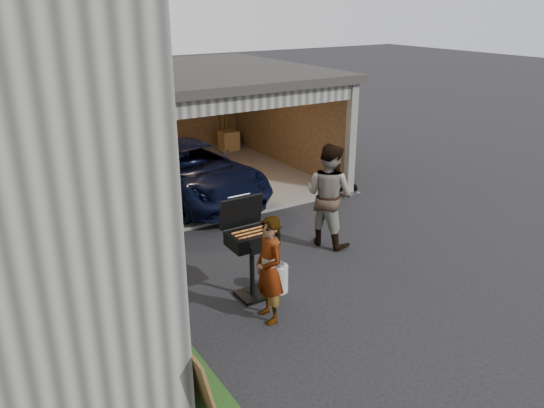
{
  "coord_description": "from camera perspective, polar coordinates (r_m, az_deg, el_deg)",
  "views": [
    {
      "loc": [
        -4.28,
        -6.0,
        4.46
      ],
      "look_at": [
        0.29,
        1.34,
        1.15
      ],
      "focal_mm": 35.0,
      "sensor_mm": 36.0,
      "label": 1
    }
  ],
  "objects": [
    {
      "name": "garage",
      "position": [
        14.0,
        -10.37,
        9.93
      ],
      "size": [
        6.8,
        6.3,
        2.9
      ],
      "color": "#605E59",
      "rests_on": "ground"
    },
    {
      "name": "groundcover_strip",
      "position": [
        6.99,
        -8.0,
        -18.67
      ],
      "size": [
        0.5,
        8.0,
        0.06
      ],
      "primitive_type": "cube",
      "color": "#193814",
      "rests_on": "ground"
    },
    {
      "name": "ground",
      "position": [
        8.62,
        3.12,
        -10.27
      ],
      "size": [
        80.0,
        80.0,
        0.0
      ],
      "primitive_type": "plane",
      "color": "black",
      "rests_on": "ground"
    },
    {
      "name": "man",
      "position": [
        10.17,
        6.09,
        0.97
      ],
      "size": [
        1.06,
        1.19,
        2.02
      ],
      "primitive_type": "imported",
      "rotation": [
        0.0,
        0.0,
        1.93
      ],
      "color": "#3E1D18",
      "rests_on": "ground"
    },
    {
      "name": "bbq_grill",
      "position": [
        8.29,
        -2.34,
        -4.03
      ],
      "size": [
        0.73,
        0.64,
        1.63
      ],
      "color": "black",
      "rests_on": "ground"
    },
    {
      "name": "plywood_panel",
      "position": [
        6.43,
        -8.1,
        -18.05
      ],
      "size": [
        0.22,
        0.79,
        0.87
      ],
      "primitive_type": "cube",
      "rotation": [
        0.0,
        -0.21,
        0.0
      ],
      "color": "brown",
      "rests_on": "ground"
    },
    {
      "name": "hand_truck",
      "position": [
        13.21,
        8.37,
        2.05
      ],
      "size": [
        0.52,
        0.42,
        1.22
      ],
      "rotation": [
        0.0,
        0.0,
        0.14
      ],
      "color": "slate",
      "rests_on": "ground"
    },
    {
      "name": "minivan",
      "position": [
        12.74,
        -8.75,
        3.23
      ],
      "size": [
        2.62,
        4.82,
        1.28
      ],
      "primitive_type": "imported",
      "rotation": [
        0.0,
        0.0,
        0.11
      ],
      "color": "black",
      "rests_on": "ground"
    },
    {
      "name": "propane_tank",
      "position": [
        8.74,
        0.72,
        -8.01
      ],
      "size": [
        0.38,
        0.38,
        0.46
      ],
      "primitive_type": "cylinder",
      "rotation": [
        0.0,
        0.0,
        -0.24
      ],
      "color": "beige",
      "rests_on": "ground"
    },
    {
      "name": "woman",
      "position": [
        7.74,
        -0.31,
        -7.11
      ],
      "size": [
        0.45,
        0.63,
        1.64
      ],
      "primitive_type": "imported",
      "rotation": [
        0.0,
        0.0,
        -1.66
      ],
      "color": "#9AA7C2",
      "rests_on": "ground"
    }
  ]
}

